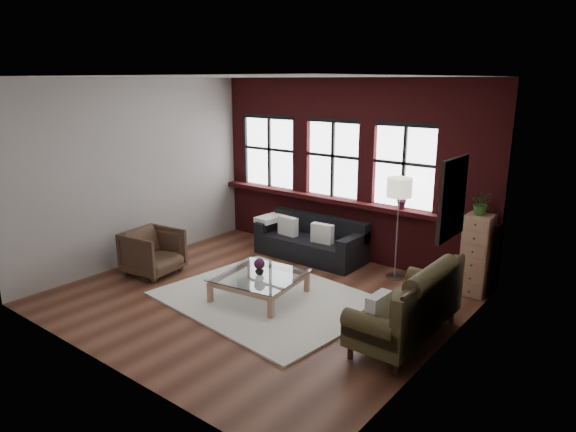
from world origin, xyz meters
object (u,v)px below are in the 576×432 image
Objects in this scene: vase at (259,270)px; floor_lamp at (397,224)px; vintage_settee at (406,302)px; drawer_chest at (477,255)px; dark_sofa at (310,239)px; coffee_table at (260,287)px; armchair at (153,252)px.

vase is 2.39m from floor_lamp.
vintage_settee is 1.53× the size of drawer_chest.
dark_sofa is 14.69× the size of vase.
vintage_settee is at bearing 4.81° from vase.
vintage_settee is 2.26m from vase.
vintage_settee is 2.15m from floor_lamp.
vintage_settee is 2.28m from coffee_table.
vintage_settee reaches higher than armchair.
floor_lamp is at bearing 59.35° from vase.
floor_lamp is (1.66, 0.09, 0.54)m from dark_sofa.
dark_sofa reaches higher than coffee_table.
coffee_table is (2.07, 0.33, -0.19)m from armchair.
drawer_chest reaches higher than coffee_table.
armchair is 4.05m from floor_lamp.
floor_lamp is at bearing 119.96° from vintage_settee.
vintage_settee reaches higher than coffee_table.
vintage_settee is at bearing 4.81° from coffee_table.
dark_sofa is at bearing -175.74° from drawer_chest.
coffee_table is (0.46, -1.92, -0.18)m from dark_sofa.
dark_sofa is 1.99m from coffee_table.
drawer_chest is 0.69× the size of floor_lamp.
floor_lamp is (-1.05, 1.83, 0.40)m from vintage_settee.
coffee_table is 8.48× the size of vase.
armchair reaches higher than vase.
drawer_chest is at bearing 84.13° from vintage_settee.
coffee_table is at bearing -88.64° from armchair.
dark_sofa is at bearing 103.54° from coffee_table.
floor_lamp reaches higher than vintage_settee.
floor_lamp is at bearing 59.35° from coffee_table.
armchair is at bearing -173.14° from vintage_settee.
dark_sofa is 1.73× the size of coffee_table.
vintage_settee is (2.71, -1.73, 0.14)m from dark_sofa.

